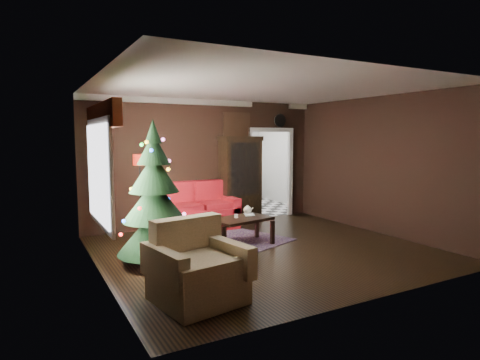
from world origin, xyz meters
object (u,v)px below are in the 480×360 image
coffee_table (242,231)px  kitchen_table (236,196)px  floor_lamp (140,196)px  teapot (247,210)px  armchair (197,264)px  christmas_tree (154,197)px  loveseat (198,206)px  wall_clock (280,120)px  curio_cabinet (240,182)px

coffee_table → kitchen_table: bearing=63.7°
floor_lamp → teapot: size_ratio=8.90×
floor_lamp → armchair: 3.50m
christmas_tree → kitchen_table: size_ratio=2.98×
loveseat → teapot: bearing=-69.1°
christmas_tree → kitchen_table: christmas_tree is taller
floor_lamp → armchair: floor_lamp is taller
teapot → wall_clock: bearing=42.2°
christmas_tree → teapot: size_ratio=12.28×
loveseat → curio_cabinet: curio_cabinet is taller
teapot → wall_clock: (1.86, 1.68, 1.80)m
wall_clock → coffee_table: bearing=-137.7°
armchair → teapot: size_ratio=5.53×
loveseat → christmas_tree: (-1.51, -1.91, 0.55)m
loveseat → coffee_table: loveseat is taller
loveseat → christmas_tree: bearing=-128.3°
coffee_table → kitchen_table: 3.55m
christmas_tree → coffee_table: size_ratio=2.07×
coffee_table → wall_clock: bearing=42.3°
floor_lamp → armchair: bearing=-93.9°
coffee_table → floor_lamp: bearing=136.1°
christmas_tree → teapot: bearing=17.3°
coffee_table → wall_clock: size_ratio=3.37×
coffee_table → wall_clock: (2.13, 1.93, 2.13)m
loveseat → teapot: (0.49, -1.28, 0.08)m
teapot → floor_lamp: bearing=146.0°
armchair → wall_clock: bearing=36.0°
floor_lamp → christmas_tree: 1.83m
kitchen_table → wall_clock: bearing=-66.3°
loveseat → christmas_tree: 2.49m
curio_cabinet → floor_lamp: 2.43m
armchair → loveseat: bearing=57.4°
armchair → coffee_table: bearing=40.0°
loveseat → floor_lamp: bearing=-175.2°
coffee_table → armchair: bearing=-130.1°
floor_lamp → kitchen_table: (3.06, 1.76, -0.46)m
curio_cabinet → coffee_table: bearing=-117.8°
floor_lamp → loveseat: bearing=4.8°
teapot → kitchen_table: kitchen_table is taller
loveseat → armchair: bearing=-112.7°
wall_clock → kitchen_table: wall_clock is taller
floor_lamp → coffee_table: 2.14m
christmas_tree → curio_cabinet: bearing=38.7°
curio_cabinet → coffee_table: (-0.93, -1.75, -0.70)m
christmas_tree → teapot: (2.00, 0.62, -0.47)m
curio_cabinet → christmas_tree: bearing=-141.3°
floor_lamp → armchair: size_ratio=1.61×
floor_lamp → coffee_table: bearing=-43.9°
curio_cabinet → loveseat: bearing=-169.2°
loveseat → curio_cabinet: size_ratio=0.89×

